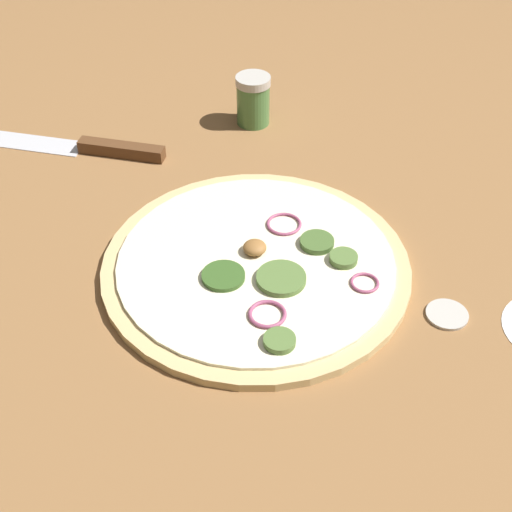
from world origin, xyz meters
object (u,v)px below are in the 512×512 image
at_px(spice_jar, 253,100).
at_px(loose_cap, 447,313).
at_px(pizza, 257,265).
at_px(knife, 87,147).

height_order(spice_jar, loose_cap, spice_jar).
xyz_separation_m(spice_jar, loose_cap, (0.45, -0.01, -0.03)).
height_order(pizza, knife, pizza).
bearing_deg(loose_cap, pizza, -138.13).
height_order(knife, spice_jar, spice_jar).
xyz_separation_m(knife, spice_jar, (0.04, 0.24, 0.03)).
bearing_deg(knife, spice_jar, -149.01).
xyz_separation_m(pizza, knife, (-0.33, -0.09, -0.00)).
relative_size(knife, spice_jar, 3.58).
relative_size(pizza, knife, 1.32).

